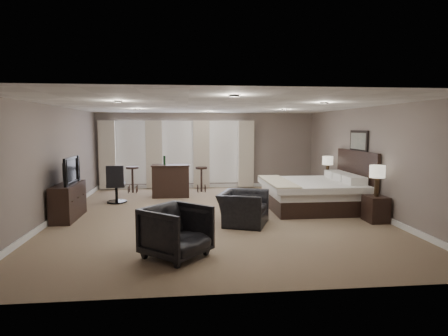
{
  "coord_description": "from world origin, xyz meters",
  "views": [
    {
      "loc": [
        -0.76,
        -8.76,
        2.11
      ],
      "look_at": [
        0.2,
        0.4,
        1.1
      ],
      "focal_mm": 30.0,
      "sensor_mm": 36.0,
      "label": 1
    }
  ],
  "objects": [
    {
      "name": "room",
      "position": [
        0.0,
        0.0,
        1.3
      ],
      "size": [
        7.6,
        8.6,
        2.64
      ],
      "color": "#7C674F",
      "rests_on": "ground"
    },
    {
      "name": "window_bay",
      "position": [
        -1.0,
        4.11,
        1.2
      ],
      "size": [
        5.25,
        0.2,
        2.3
      ],
      "color": "silver",
      "rests_on": "room"
    },
    {
      "name": "bed",
      "position": [
        2.58,
        0.49,
        0.75
      ],
      "size": [
        2.36,
        2.25,
        1.5
      ],
      "primitive_type": "cube",
      "color": "silver",
      "rests_on": "ground"
    },
    {
      "name": "nightstand_near",
      "position": [
        3.47,
        -0.96,
        0.29
      ],
      "size": [
        0.43,
        0.53,
        0.58
      ],
      "primitive_type": "cube",
      "color": "black",
      "rests_on": "ground"
    },
    {
      "name": "nightstand_far",
      "position": [
        3.47,
        1.94,
        0.3
      ],
      "size": [
        0.45,
        0.55,
        0.6
      ],
      "primitive_type": "cube",
      "color": "black",
      "rests_on": "ground"
    },
    {
      "name": "lamp_near",
      "position": [
        3.47,
        -0.96,
        0.92
      ],
      "size": [
        0.34,
        0.34,
        0.69
      ],
      "primitive_type": "cube",
      "color": "beige",
      "rests_on": "nightstand_near"
    },
    {
      "name": "lamp_far",
      "position": [
        3.47,
        1.94,
        0.92
      ],
      "size": [
        0.31,
        0.31,
        0.65
      ],
      "primitive_type": "cube",
      "color": "beige",
      "rests_on": "nightstand_far"
    },
    {
      "name": "wall_art",
      "position": [
        3.7,
        0.49,
        1.75
      ],
      "size": [
        0.04,
        0.96,
        0.56
      ],
      "primitive_type": "cube",
      "color": "slate",
      "rests_on": "room"
    },
    {
      "name": "dresser",
      "position": [
        -3.45,
        0.06,
        0.41
      ],
      "size": [
        0.45,
        1.4,
        0.81
      ],
      "primitive_type": "cube",
      "color": "black",
      "rests_on": "ground"
    },
    {
      "name": "tv",
      "position": [
        -3.45,
        0.06,
        0.88
      ],
      "size": [
        0.62,
        1.08,
        0.14
      ],
      "primitive_type": "imported",
      "rotation": [
        0.0,
        0.0,
        1.57
      ],
      "color": "black",
      "rests_on": "dresser"
    },
    {
      "name": "armchair_near",
      "position": [
        0.49,
        -0.85,
        0.48
      ],
      "size": [
        1.06,
        1.28,
        0.95
      ],
      "primitive_type": "imported",
      "rotation": [
        0.0,
        0.0,
        1.19
      ],
      "color": "black",
      "rests_on": "ground"
    },
    {
      "name": "armchair_far",
      "position": [
        -0.91,
        -2.8,
        0.47
      ],
      "size": [
        1.23,
        1.24,
        0.93
      ],
      "primitive_type": "imported",
      "rotation": [
        0.0,
        0.0,
        0.85
      ],
      "color": "black",
      "rests_on": "ground"
    },
    {
      "name": "bar_counter",
      "position": [
        -1.19,
        2.55,
        0.5
      ],
      "size": [
        1.14,
        0.59,
        0.99
      ],
      "primitive_type": "cube",
      "color": "black",
      "rests_on": "ground"
    },
    {
      "name": "bar_stool_left",
      "position": [
        -2.45,
        3.43,
        0.42
      ],
      "size": [
        0.45,
        0.45,
        0.85
      ],
      "primitive_type": "cube",
      "rotation": [
        0.0,
        0.0,
        0.13
      ],
      "color": "black",
      "rests_on": "ground"
    },
    {
      "name": "bar_stool_right",
      "position": [
        -0.23,
        3.37,
        0.41
      ],
      "size": [
        0.44,
        0.44,
        0.82
      ],
      "primitive_type": "cube",
      "rotation": [
        0.0,
        0.0,
        -0.13
      ],
      "color": "black",
      "rests_on": "ground"
    },
    {
      "name": "desk_chair",
      "position": [
        -2.68,
        1.81,
        0.53
      ],
      "size": [
        0.58,
        0.58,
        1.07
      ],
      "primitive_type": "cube",
      "rotation": [
        0.0,
        0.0,
        3.21
      ],
      "color": "black",
      "rests_on": "ground"
    }
  ]
}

